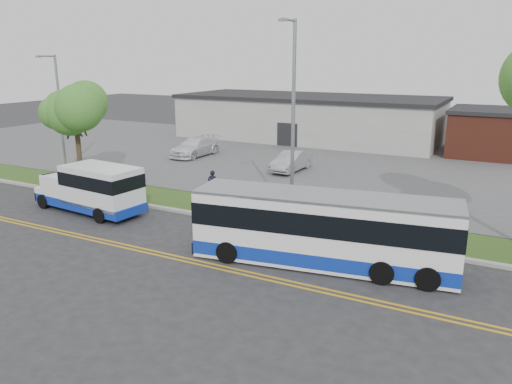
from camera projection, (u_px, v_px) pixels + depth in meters
The scene contains 18 objects.
ground at pixel (211, 226), 24.10m from camera, with size 140.00×140.00×0.00m, color #28282B.
lane_line_north at pixel (161, 252), 20.82m from camera, with size 70.00×0.12×0.01m, color #C59217.
lane_line_south at pixel (156, 255), 20.56m from camera, with size 70.00×0.12×0.01m, color #C59217.
curb at pixel (223, 218), 25.02m from camera, with size 80.00×0.30×0.15m, color #9E9B93.
verge at pixel (241, 210), 26.56m from camera, with size 80.00×3.30×0.10m, color #244A18.
parking_lot at pixel (331, 162), 38.59m from camera, with size 80.00×25.00×0.10m, color #4C4C4F.
commercial_building at pixel (308, 118), 49.29m from camera, with size 25.40×10.40×4.35m.
brick_wing at pixel (490, 132), 41.02m from camera, with size 6.30×7.30×3.90m.
tree_west at pixel (74, 104), 30.94m from camera, with size 4.40×4.40×6.91m.
streetlight_near at pixel (293, 115), 23.72m from camera, with size 0.35×1.53×9.50m.
streetlight_far at pixel (59, 108), 34.81m from camera, with size 0.35×1.53×8.00m.
shuttle_bus at pixel (94, 188), 25.87m from camera, with size 6.81×2.76×2.55m.
transit_bus at pixel (323, 230), 19.31m from camera, with size 10.41×3.86×2.82m.
pedestrian at pixel (213, 184), 28.39m from camera, with size 0.59×0.39×1.63m, color black.
parked_car_a at pixel (291, 161), 35.31m from camera, with size 1.48×4.25×1.40m, color #A6A9AD.
parked_car_b at pixel (195, 147), 40.80m from camera, with size 2.08×5.11×1.48m, color white.
grocery_bag_left at pixel (206, 196), 28.48m from camera, with size 0.32×0.32×0.32m, color white.
grocery_bag_right at pixel (220, 195), 28.63m from camera, with size 0.32×0.32×0.32m, color white.
Camera 1 is at (12.64, -19.16, 7.84)m, focal length 35.00 mm.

